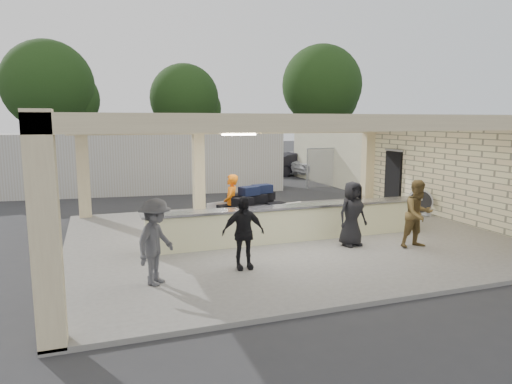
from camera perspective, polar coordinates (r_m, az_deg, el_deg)
name	(u,v)px	position (r m, az deg, el deg)	size (l,w,h in m)	color
ground	(286,239)	(13.29, 3.72, -5.88)	(120.00, 120.00, 0.00)	#2D2D30
pavilion	(284,189)	(13.69, 3.51, 0.33)	(12.01, 10.00, 3.55)	slate
baggage_counter	(293,223)	(12.70, 4.63, -3.86)	(8.20, 0.58, 0.98)	beige
luggage_cart	(253,208)	(13.41, -0.43, -2.00)	(2.74, 2.18, 1.39)	silver
drum_fan	(420,202)	(16.85, 19.81, -1.14)	(0.85, 0.72, 0.94)	silver
baggage_handler	(231,204)	(13.28, -3.13, -1.56)	(0.64, 0.35, 1.76)	orange
passenger_a	(418,214)	(12.60, 19.62, -2.60)	(0.86, 0.38, 1.78)	brown
passenger_b	(243,233)	(10.18, -1.62, -5.10)	(0.97, 0.35, 1.65)	black
passenger_c	(156,242)	(9.42, -12.42, -6.10)	(1.14, 0.40, 1.76)	#46474B
passenger_d	(352,214)	(12.29, 11.93, -2.67)	(0.84, 0.34, 1.72)	black
car_white_a	(329,165)	(28.50, 9.16, 3.30)	(2.19, 4.61, 1.32)	silver
car_white_b	(388,162)	(31.05, 16.22, 3.59)	(1.66, 4.46, 1.41)	silver
car_dark	(301,164)	(28.81, 5.64, 3.54)	(1.51, 4.28, 1.43)	black
container_white	(146,163)	(22.45, -13.58, 3.58)	(12.93, 2.59, 2.80)	beige
fence	(406,164)	(26.39, 18.26, 3.38)	(12.06, 0.06, 2.03)	gray
tree_left	(53,89)	(36.13, -24.00, 11.64)	(6.60, 6.30, 9.00)	#382619
tree_mid	(188,101)	(38.71, -8.51, 11.14)	(6.00, 5.60, 8.00)	#382619
tree_right	(324,88)	(41.83, 8.50, 12.68)	(7.20, 7.00, 10.00)	#382619
adjacent_building	(373,153)	(26.28, 14.38, 4.73)	(6.00, 8.00, 3.20)	beige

